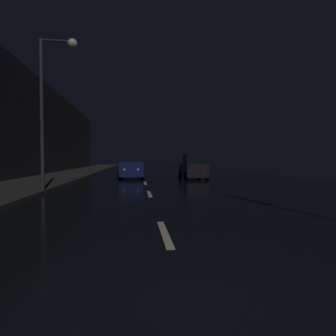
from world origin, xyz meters
The scene contains 7 objects.
ground centered at (0.00, 24.50, -0.01)m, with size 26.33×84.00×0.02m, color black.
sidewalk_left centered at (-6.97, 24.50, 0.07)m, with size 4.40×84.00×0.15m, color #33302D.
building_facade_left centered at (-9.57, 21.00, 4.45)m, with size 0.80×63.00×8.89m, color black.
lane_centerline centered at (0.00, 9.43, 0.01)m, with size 0.16×14.70×0.01m.
streetlamp_overhead centered at (-4.40, 10.56, 4.71)m, with size 1.70×0.44×7.09m.
car_approaching_headlights centered at (-0.95, 20.25, 1.00)m, with size 2.01×4.36×2.19m.
car_parked_right_far centered at (3.87, 18.93, 0.89)m, with size 1.79×3.89×1.96m.
Camera 1 is at (-0.61, -3.04, 1.62)m, focal length 30.41 mm.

